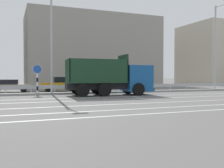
{
  "coord_description": "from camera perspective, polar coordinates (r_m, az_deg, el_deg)",
  "views": [
    {
      "loc": [
        -10.14,
        -21.67,
        1.58
      ],
      "look_at": [
        -1.53,
        0.23,
        0.9
      ],
      "focal_mm": 42.0,
      "sensor_mm": 36.0,
      "label": 1
    }
  ],
  "objects": [
    {
      "name": "median_guardrail",
      "position": [
        26.33,
        1.22,
        -0.54
      ],
      "size": [
        67.44,
        0.09,
        0.78
      ],
      "color": "#9EA0A5",
      "rests_on": "ground_plane"
    },
    {
      "name": "parked_car_3",
      "position": [
        28.02,
        -21.32,
        -0.35
      ],
      "size": [
        4.18,
        2.03,
        1.27
      ],
      "rotation": [
        0.0,
        0.0,
        -1.63
      ],
      "color": "gray",
      "rests_on": "ground_plane"
    },
    {
      "name": "dump_truck",
      "position": [
        22.31,
        1.66,
        0.91
      ],
      "size": [
        7.37,
        3.05,
        3.41
      ],
      "rotation": [
        0.0,
        0.0,
        -1.63
      ],
      "color": "#144C8C",
      "rests_on": "ground_plane"
    },
    {
      "name": "street_lamp_1",
      "position": [
        23.63,
        -12.97,
        9.68
      ],
      "size": [
        0.72,
        1.88,
        8.91
      ],
      "color": "#ADADB2",
      "rests_on": "ground_plane"
    },
    {
      "name": "lane_strip_3",
      "position": [
        13.85,
        12.97,
        -4.93
      ],
      "size": [
        67.44,
        0.16,
        0.01
      ],
      "primitive_type": "cube",
      "color": "silver",
      "rests_on": "ground_plane"
    },
    {
      "name": "background_building_1",
      "position": [
        49.12,
        -4.46,
        7.06
      ],
      "size": [
        23.43,
        12.03,
        12.42
      ],
      "primitive_type": "cube",
      "color": "gray",
      "rests_on": "ground_plane"
    },
    {
      "name": "median_road_sign",
      "position": [
        23.34,
        -15.95,
        1.08
      ],
      "size": [
        0.77,
        0.16,
        2.58
      ],
      "color": "white",
      "rests_on": "ground_plane"
    },
    {
      "name": "lane_strip_4",
      "position": [
        12.51,
        17.32,
        -5.67
      ],
      "size": [
        67.44,
        0.16,
        0.01
      ],
      "primitive_type": "cube",
      "color": "silver",
      "rests_on": "ground_plane"
    },
    {
      "name": "ground_plane",
      "position": [
        23.98,
        3.62,
        -2.13
      ],
      "size": [
        320.0,
        320.0,
        0.0
      ],
      "primitive_type": "plane",
      "color": "#605E5B"
    },
    {
      "name": "parked_car_4",
      "position": [
        28.27,
        -11.08,
        -0.04
      ],
      "size": [
        4.18,
        2.1,
        1.53
      ],
      "rotation": [
        0.0,
        0.0,
        1.54
      ],
      "color": "#B27A14",
      "rests_on": "ground_plane"
    },
    {
      "name": "street_lamp_2",
      "position": [
        31.58,
        21.75,
        8.16
      ],
      "size": [
        0.7,
        2.3,
        9.44
      ],
      "color": "#ADADB2",
      "rests_on": "ground_plane"
    },
    {
      "name": "lane_strip_0",
      "position": [
        20.39,
        1.06,
        -2.78
      ],
      "size": [
        67.44,
        0.16,
        0.01
      ],
      "primitive_type": "cube",
      "color": "silver",
      "rests_on": "ground_plane"
    },
    {
      "name": "median_island",
      "position": [
        25.39,
        2.13,
        -1.71
      ],
      "size": [
        37.09,
        1.1,
        0.18
      ],
      "primitive_type": "cube",
      "color": "gray",
      "rests_on": "ground_plane"
    },
    {
      "name": "lane_strip_2",
      "position": [
        15.8,
        8.21,
        -4.09
      ],
      "size": [
        67.44,
        0.16,
        0.01
      ],
      "primitive_type": "cube",
      "color": "silver",
      "rests_on": "ground_plane"
    },
    {
      "name": "background_building_2",
      "position": [
        57.95,
        21.95,
        5.87
      ],
      "size": [
        12.95,
        11.3,
        11.91
      ],
      "primitive_type": "cube",
      "color": "beige",
      "rests_on": "ground_plane"
    },
    {
      "name": "lane_strip_1",
      "position": [
        18.29,
        3.84,
        -3.3
      ],
      "size": [
        67.44,
        0.16,
        0.01
      ],
      "primitive_type": "cube",
      "color": "silver",
      "rests_on": "ground_plane"
    }
  ]
}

